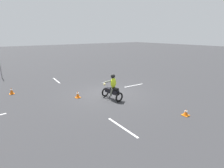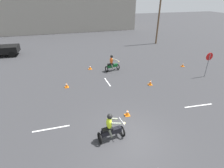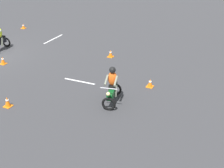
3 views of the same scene
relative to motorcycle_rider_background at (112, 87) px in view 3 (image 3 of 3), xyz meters
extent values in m
torus|color=black|center=(-3.22, -8.96, -0.43)|extent=(0.17, 0.61, 0.60)
cube|color=black|center=(-2.79, -8.91, 0.01)|extent=(0.59, 0.32, 0.10)
cylinder|color=slate|center=(-2.69, -8.75, -0.21)|extent=(0.26, 0.15, 0.51)
torus|color=black|center=(0.67, 0.16, -0.43)|extent=(0.24, 0.61, 0.60)
torus|color=black|center=(-0.60, -0.15, -0.43)|extent=(0.24, 0.61, 0.60)
cube|color=#0F4C1E|center=(0.03, 0.01, -0.21)|extent=(1.13, 0.49, 0.28)
cube|color=black|center=(-0.18, -0.04, 0.01)|extent=(0.61, 0.39, 0.10)
cylinder|color=silver|center=(0.62, 0.15, 0.27)|extent=(0.20, 0.69, 0.04)
sphere|color=#F2E08C|center=(0.74, 0.18, 0.09)|extent=(0.19, 0.19, 0.16)
ellipsoid|color=#EA5919|center=(-0.08, -0.02, 0.37)|extent=(0.37, 0.45, 0.64)
cylinder|color=slate|center=(0.26, -0.14, 0.42)|extent=(0.55, 0.22, 0.27)
cylinder|color=slate|center=(0.16, 0.25, 0.42)|extent=(0.55, 0.22, 0.27)
cylinder|color=slate|center=(-0.03, -0.15, -0.21)|extent=(0.27, 0.17, 0.51)
cylinder|color=slate|center=(-0.10, 0.12, -0.21)|extent=(0.27, 0.17, 0.51)
sphere|color=black|center=(-0.04, -0.01, 0.79)|extent=(0.34, 0.34, 0.28)
cube|color=orange|center=(2.28, -3.82, -0.71)|extent=(0.32, 0.32, 0.03)
cone|color=orange|center=(2.28, -3.82, -0.48)|extent=(0.24, 0.24, 0.44)
cylinder|color=white|center=(2.28, -3.82, -0.41)|extent=(0.13, 0.13, 0.05)
cube|color=orange|center=(-6.68, -10.55, -0.71)|extent=(0.32, 0.32, 0.03)
cone|color=orange|center=(-6.68, -10.55, -0.54)|extent=(0.24, 0.24, 0.31)
cylinder|color=white|center=(-6.68, -10.55, -0.49)|extent=(0.13, 0.13, 0.05)
cube|color=orange|center=(-2.06, 1.00, -0.71)|extent=(0.32, 0.32, 0.03)
cone|color=orange|center=(-2.06, 1.00, -0.51)|extent=(0.24, 0.24, 0.38)
cylinder|color=white|center=(-2.06, 1.00, -0.45)|extent=(0.13, 0.13, 0.05)
cube|color=orange|center=(-1.05, -7.22, -0.71)|extent=(0.32, 0.32, 0.03)
cone|color=orange|center=(-1.05, -7.22, -0.49)|extent=(0.24, 0.24, 0.41)
cylinder|color=white|center=(-1.05, -7.22, -0.43)|extent=(0.13, 0.13, 0.05)
cube|color=orange|center=(-4.57, -2.33, -0.71)|extent=(0.32, 0.32, 0.03)
cone|color=orange|center=(-4.57, -2.33, -0.50)|extent=(0.24, 0.24, 0.40)
cylinder|color=white|center=(-4.57, -2.33, -0.44)|extent=(0.13, 0.13, 0.05)
cube|color=silver|center=(-1.08, -2.32, -0.72)|extent=(0.19, 1.66, 0.01)
cube|color=silver|center=(-5.70, -7.18, -0.72)|extent=(2.07, 0.11, 0.01)
camera|label=1|loc=(-11.07, -2.74, 3.27)|focal=28.00mm
camera|label=2|loc=(-4.44, -15.57, 6.22)|focal=28.00mm
camera|label=3|loc=(10.53, 5.13, 6.24)|focal=50.00mm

